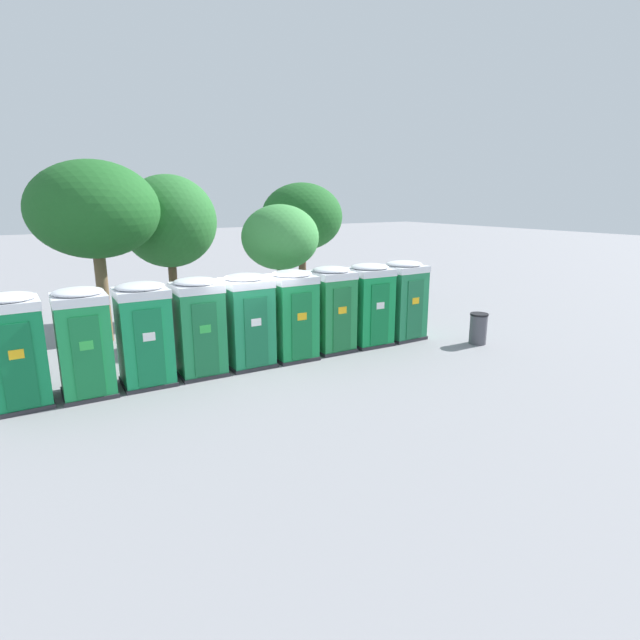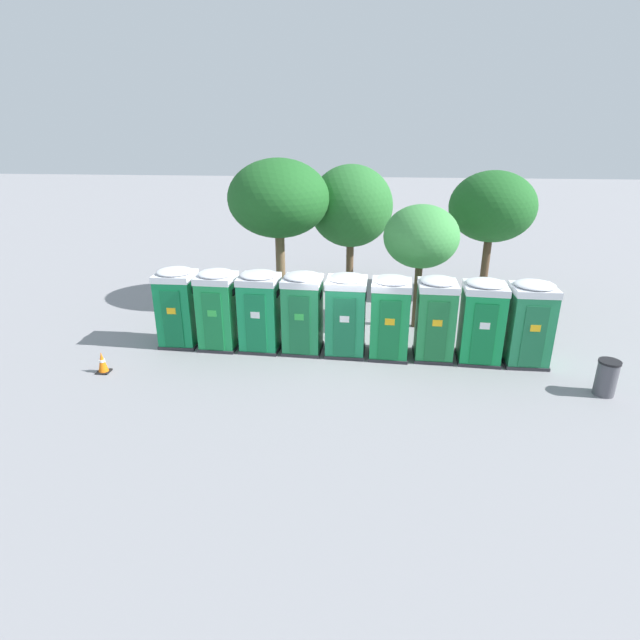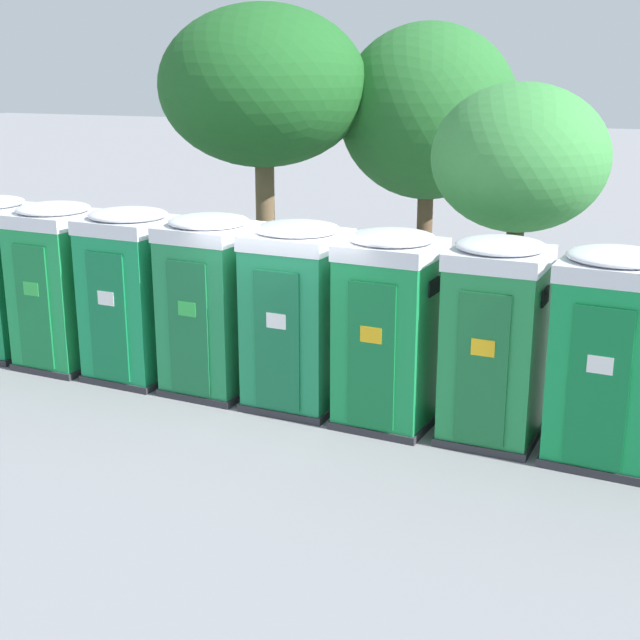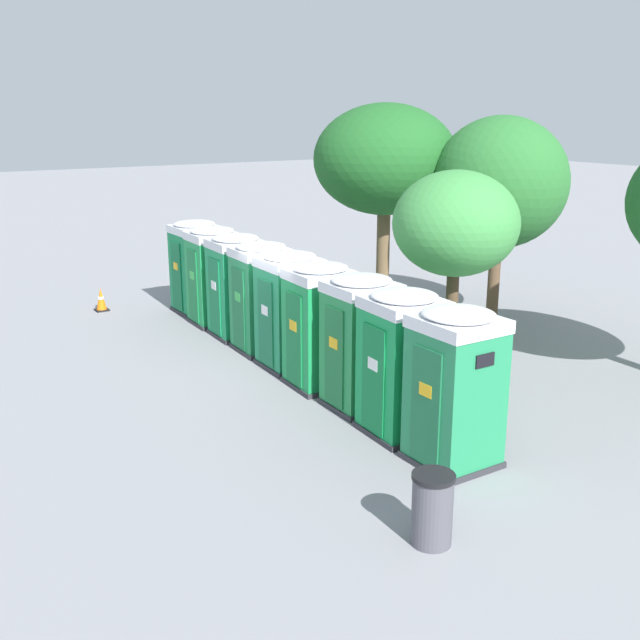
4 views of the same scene
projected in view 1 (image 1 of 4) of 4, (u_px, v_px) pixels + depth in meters
The scene contains 15 objects.
ground_plane at pixel (246, 363), 13.97m from camera, with size 120.00×120.00×0.00m, color gray.
portapotty_0 at pixel (15, 350), 10.80m from camera, with size 1.19×1.21×2.54m.
portapotty_1 at pixel (84, 342), 11.42m from camera, with size 1.19×1.23×2.54m.
portapotty_2 at pixel (144, 334), 12.12m from camera, with size 1.27×1.25×2.54m.
portapotty_3 at pixel (198, 326), 12.79m from camera, with size 1.24×1.25×2.54m.
portapotty_4 at pixel (247, 320), 13.46m from camera, with size 1.26×1.23×2.54m.
portapotty_5 at pixel (292, 315), 14.09m from camera, with size 1.25×1.26×2.54m.
portapotty_6 at pixel (331, 309), 14.82m from camera, with size 1.18×1.22×2.54m.
portapotty_7 at pixel (369, 304), 15.45m from camera, with size 1.31×1.27×2.54m.
portapotty_8 at pixel (403, 300), 16.12m from camera, with size 1.24×1.21×2.54m.
street_tree_0 at pixel (169, 222), 17.92m from camera, with size 3.39×3.39×5.30m.
street_tree_1 at pixel (302, 217), 20.93m from camera, with size 3.40×3.40×5.10m.
street_tree_2 at pixel (94, 210), 15.12m from camera, with size 3.85×3.85×5.61m.
street_tree_3 at pixel (280, 238), 16.26m from camera, with size 2.53×2.53×4.29m.
trash_can at pixel (478, 328), 15.67m from camera, with size 0.56×0.56×0.98m.
Camera 1 is at (-5.37, -12.33, 4.51)m, focal length 28.00 mm.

